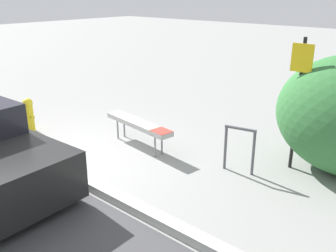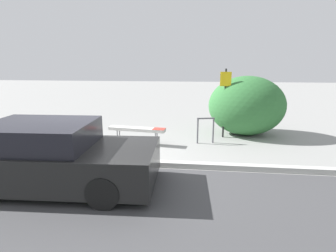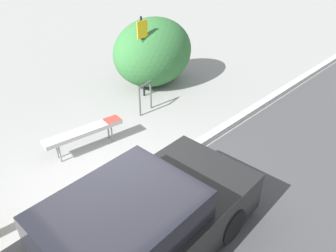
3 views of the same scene
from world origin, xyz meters
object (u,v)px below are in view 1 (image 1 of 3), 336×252
bench (139,124)px  bike_rack (239,145)px  fire_hydrant (29,114)px  sign_post (299,93)px

bench → bike_rack: 2.14m
bench → fire_hydrant: 2.67m
bike_rack → fire_hydrant: bearing=-163.7°
bike_rack → fire_hydrant: 4.78m
bench → sign_post: sign_post is taller
bench → fire_hydrant: fire_hydrant is taller
bike_rack → fire_hydrant: bike_rack is taller
bike_rack → sign_post: 1.31m
bench → fire_hydrant: bearing=-150.9°
bench → fire_hydrant: (-2.48, -0.99, -0.06)m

